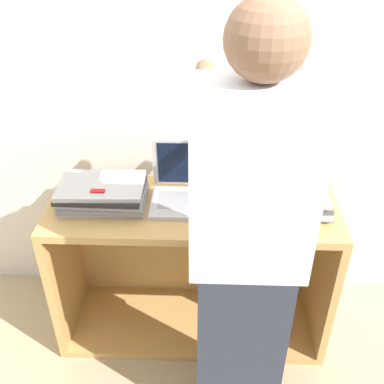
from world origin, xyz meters
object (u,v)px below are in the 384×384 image
Objects in this scene: laptop_open at (193,190)px; laptop_stack_right at (285,198)px; laptop_stack_left at (103,194)px; person at (247,255)px.

laptop_open is 0.41m from laptop_stack_right.
laptop_stack_left is at bearing 179.81° from laptop_stack_right.
person reaches higher than laptop_stack_right.
laptop_open is at bearing 173.48° from laptop_stack_right.
laptop_open reaches higher than laptop_stack_right.
laptop_stack_right is at bearing -0.19° from laptop_stack_left.
laptop_stack_left is 0.76m from person.
laptop_stack_left is 0.81m from laptop_stack_right.
person is at bearing -114.11° from laptop_stack_right.
laptop_stack_left is at bearing 143.64° from person.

